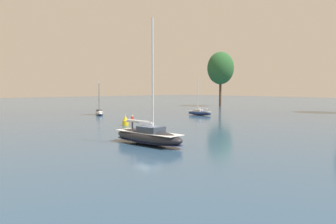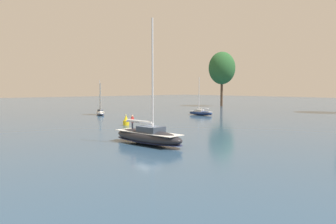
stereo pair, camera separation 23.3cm
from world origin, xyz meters
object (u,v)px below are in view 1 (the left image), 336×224
(sailboat_main, at_px, (148,136))
(channel_buoy, at_px, (125,121))
(sailboat_moored_near_marina, at_px, (99,112))
(sailboat_moored_mid_channel, at_px, (200,113))
(tree_shore_left, at_px, (221,68))

(sailboat_main, height_order, channel_buoy, sailboat_main)
(sailboat_main, distance_m, channel_buoy, 19.43)
(sailboat_moored_near_marina, xyz_separation_m, sailboat_moored_mid_channel, (16.14, 17.13, -0.10))
(channel_buoy, bearing_deg, sailboat_moored_near_marina, 161.34)
(sailboat_moored_near_marina, bearing_deg, tree_shore_left, 95.79)
(sailboat_main, bearing_deg, tree_shore_left, 123.98)
(tree_shore_left, height_order, sailboat_main, tree_shore_left)
(sailboat_moored_mid_channel, bearing_deg, sailboat_main, -54.88)
(tree_shore_left, xyz_separation_m, sailboat_moored_near_marina, (5.08, -50.07, -12.43))
(tree_shore_left, distance_m, sailboat_moored_near_marina, 51.84)
(sailboat_moored_mid_channel, height_order, channel_buoy, sailboat_moored_mid_channel)
(channel_buoy, bearing_deg, sailboat_moored_mid_channel, 103.66)
(tree_shore_left, bearing_deg, sailboat_moored_near_marina, -84.21)
(tree_shore_left, distance_m, sailboat_moored_mid_channel, 41.14)
(tree_shore_left, xyz_separation_m, sailboat_moored_mid_channel, (21.22, -32.94, -12.54))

